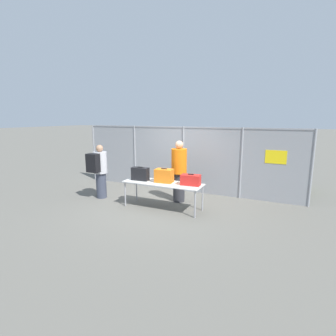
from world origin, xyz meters
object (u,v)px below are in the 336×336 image
Objects in this scene: inspection_table at (163,184)px; suitcase_red at (191,180)px; utility_trailer at (260,174)px; suitcase_orange at (164,176)px; security_worker_near at (179,171)px; traveler_hooded at (99,169)px; suitcase_black at (140,174)px.

inspection_table is 4.24× the size of suitcase_red.
suitcase_red reaches higher than utility_trailer.
suitcase_orange is 0.73m from security_worker_near.
suitcase_red is (0.80, 0.08, 0.19)m from inspection_table.
utility_trailer is (2.18, 3.79, -0.51)m from suitcase_orange.
suitcase_orange is 0.98× the size of suitcase_red.
utility_trailer is (2.03, 3.08, -0.54)m from security_worker_near.
utility_trailer is at bearing 27.77° from traveler_hooded.
security_worker_near reaches higher than traveler_hooded.
suitcase_red is 0.31× the size of traveler_hooded.
suitcase_red is 0.14× the size of utility_trailer.
suitcase_orange is 0.79m from suitcase_red.
security_worker_near reaches higher than utility_trailer.
suitcase_black is at bearing -176.21° from suitcase_red.
traveler_hooded reaches higher than suitcase_black.
suitcase_black is at bearing 37.12° from security_worker_near.
suitcase_orange is at bearing -11.67° from traveler_hooded.
suitcase_red is at bearing -11.65° from traveler_hooded.
security_worker_near reaches higher than suitcase_red.
utility_trailer is at bearing -128.18° from security_worker_near.
inspection_table is at bearing -100.43° from suitcase_orange.
suitcase_orange is at bearing 79.57° from inspection_table.
suitcase_black reaches higher than inspection_table.
suitcase_orange reaches higher than suitcase_black.
suitcase_orange is (0.01, 0.06, 0.24)m from inspection_table.
suitcase_black is 1.51m from traveler_hooded.
suitcase_red is at bearing 5.83° from inspection_table.
traveler_hooded is (-3.03, -0.09, 0.05)m from suitcase_red.
security_worker_near is (0.16, 0.77, 0.27)m from inspection_table.
security_worker_near is 0.48× the size of utility_trailer.
traveler_hooded is at bearing 13.28° from security_worker_near.
utility_trailer is at bearing 60.14° from suitcase_orange.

